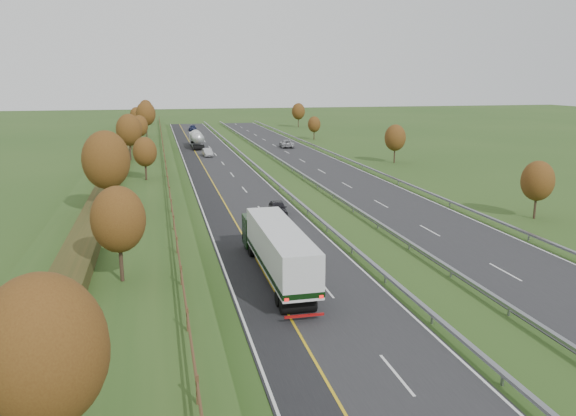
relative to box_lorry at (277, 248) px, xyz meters
name	(u,v)px	position (x,y,z in m)	size (l,w,h in m)	color
ground	(282,178)	(9.60, 41.53, -2.33)	(400.00, 400.00, 0.00)	#2A4819
near_carriageway	(223,174)	(1.60, 46.53, -2.31)	(10.50, 200.00, 0.04)	#242426
far_carriageway	(327,170)	(18.10, 46.53, -2.31)	(10.50, 200.00, 0.04)	#242426
hard_shoulder	(198,175)	(-2.15, 46.53, -2.31)	(3.00, 200.00, 0.04)	black
lane_markings	(265,172)	(8.00, 46.41, -2.28)	(26.75, 200.00, 0.01)	silver
embankment_left	(134,171)	(-11.40, 46.53, -1.33)	(12.00, 200.00, 2.00)	#2A4819
hedge_left	(119,161)	(-13.40, 46.53, 0.22)	(2.20, 180.00, 1.10)	#2E3214
fence_left	(165,158)	(-6.90, 46.12, 0.40)	(0.12, 189.06, 1.20)	#422B19
median_barrier_near	(260,169)	(7.30, 46.53, -1.72)	(0.32, 200.00, 0.71)	gray
median_barrier_far	(292,168)	(12.40, 46.53, -1.72)	(0.32, 200.00, 0.71)	gray
outer_barrier_far	(362,165)	(23.90, 46.53, -1.71)	(0.32, 200.00, 0.71)	gray
trees_left	(133,136)	(-11.04, 43.16, 4.04)	(6.64, 164.30, 7.66)	#2D2116
trees_far	(347,127)	(31.40, 75.74, 1.92)	(8.45, 118.60, 7.12)	#2D2116
box_lorry	(277,248)	(0.00, 0.00, 0.00)	(2.58, 16.28, 4.06)	black
road_tanker	(197,139)	(0.25, 81.56, -0.47)	(2.40, 11.22, 3.46)	silver
car_dark_near	(278,208)	(4.17, 19.04, -1.55)	(1.74, 4.33, 1.47)	black
car_silver_mid	(207,152)	(1.14, 67.20, -1.56)	(1.55, 4.43, 1.46)	#9A9B9E
car_small_far	(193,128)	(1.99, 122.01, -1.57)	(2.00, 4.93, 1.43)	#12183A
car_oncoming	(286,144)	(18.62, 77.46, -1.51)	(2.58, 5.59, 1.55)	#AAAAAF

